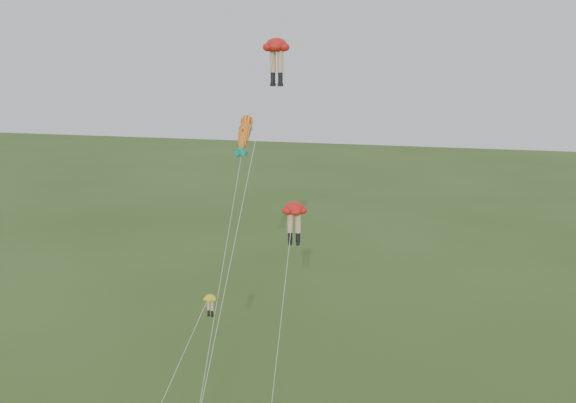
# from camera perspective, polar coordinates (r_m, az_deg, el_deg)

# --- Properties ---
(legs_kite_red_high) EXTENTS (3.30, 10.36, 23.21)m
(legs_kite_red_high) POSITION_cam_1_polar(r_m,az_deg,el_deg) (39.92, -1.10, 13.09)
(legs_kite_red_high) COLOR red
(legs_kite_red_high) RESTS_ON ground
(legs_kite_red_mid) EXTENTS (1.75, 6.80, 13.69)m
(legs_kite_red_mid) POSITION_cam_1_polar(r_m,az_deg,el_deg) (37.86, 0.52, -1.13)
(legs_kite_red_mid) COLOR red
(legs_kite_red_mid) RESTS_ON ground
(legs_kite_yellow) EXTENTS (2.73, 6.80, 8.31)m
(legs_kite_yellow) POSITION_cam_1_polar(r_m,az_deg,el_deg) (38.46, -7.42, -9.64)
(legs_kite_yellow) COLOR yellow
(legs_kite_yellow) RESTS_ON ground
(fish_kite) EXTENTS (1.32, 12.49, 18.54)m
(fish_kite) POSITION_cam_1_polar(r_m,az_deg,el_deg) (43.07, -3.91, 6.00)
(fish_kite) COLOR yellow
(fish_kite) RESTS_ON ground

